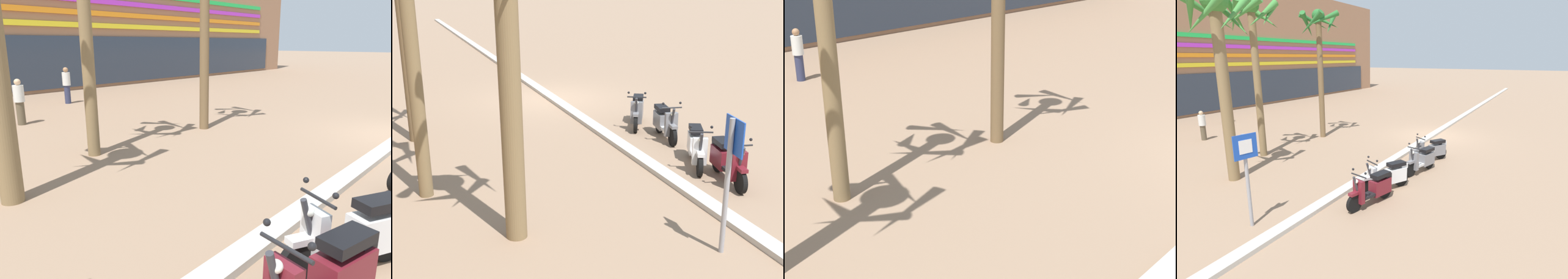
{
  "view_description": "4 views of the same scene",
  "coord_description": "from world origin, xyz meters",
  "views": [
    {
      "loc": [
        -11.89,
        -2.26,
        2.66
      ],
      "look_at": [
        -6.84,
        2.18,
        0.89
      ],
      "focal_mm": 34.08,
      "sensor_mm": 36.0,
      "label": 1
    },
    {
      "loc": [
        -17.99,
        6.16,
        4.75
      ],
      "look_at": [
        -8.24,
        2.05,
        1.22
      ],
      "focal_mm": 48.91,
      "sensor_mm": 36.0,
      "label": 2
    },
    {
      "loc": [
        -11.91,
        -2.49,
        4.54
      ],
      "look_at": [
        -4.97,
        3.89,
        0.9
      ],
      "focal_mm": 51.81,
      "sensor_mm": 36.0,
      "label": 3
    },
    {
      "loc": [
        -16.29,
        -5.34,
        4.16
      ],
      "look_at": [
        -5.32,
        0.82,
        0.9
      ],
      "focal_mm": 29.33,
      "sensor_mm": 36.0,
      "label": 4
    }
  ],
  "objects": [
    {
      "name": "pedestrian_by_palm_tree",
      "position": [
        -3.27,
        12.92,
        0.84
      ],
      "size": [
        0.34,
        0.34,
        1.6
      ],
      "color": "#2D3351",
      "rests_on": "ground"
    }
  ]
}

